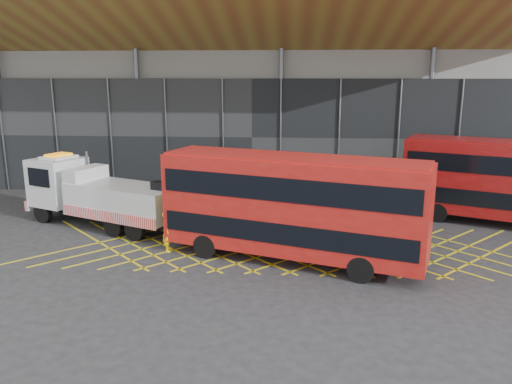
{
  "coord_description": "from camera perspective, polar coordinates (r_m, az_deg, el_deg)",
  "views": [
    {
      "loc": [
        4.79,
        -23.23,
        8.22
      ],
      "look_at": [
        3.0,
        1.5,
        2.4
      ],
      "focal_mm": 35.0,
      "sensor_mm": 36.0,
      "label": 1
    }
  ],
  "objects": [
    {
      "name": "road_markings",
      "position": [
        24.64,
        3.95,
        -6.3
      ],
      "size": [
        26.36,
        7.16,
        0.01
      ],
      "color": "yellow",
      "rests_on": "ground_plane"
    },
    {
      "name": "recovery_truck",
      "position": [
        28.96,
        -17.63,
        -0.21
      ],
      "size": [
        10.87,
        6.3,
        3.92
      ],
      "rotation": [
        0.0,
        0.0,
        -0.41
      ],
      "color": "black",
      "rests_on": "ground_plane"
    },
    {
      "name": "worker",
      "position": [
        24.16,
        -10.06,
        -4.45
      ],
      "size": [
        0.56,
        0.77,
        1.96
      ],
      "primitive_type": "imported",
      "rotation": [
        0.0,
        0.0,
        1.7
      ],
      "color": "yellow",
      "rests_on": "ground_plane"
    },
    {
      "name": "bus_towed",
      "position": [
        22.15,
        4.07,
        -1.35
      ],
      "size": [
        12.01,
        6.42,
        4.8
      ],
      "rotation": [
        0.0,
        0.0,
        -0.33
      ],
      "color": "#AD140F",
      "rests_on": "ground_plane"
    },
    {
      "name": "ground_plane",
      "position": [
        25.11,
        -7.13,
        -6.01
      ],
      "size": [
        120.0,
        120.0,
        0.0
      ],
      "primitive_type": "plane",
      "color": "#272729"
    },
    {
      "name": "construction_building",
      "position": [
        41.74,
        0.21,
        14.25
      ],
      "size": [
        55.0,
        23.97,
        18.0
      ],
      "color": "gray",
      "rests_on": "ground_plane"
    }
  ]
}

